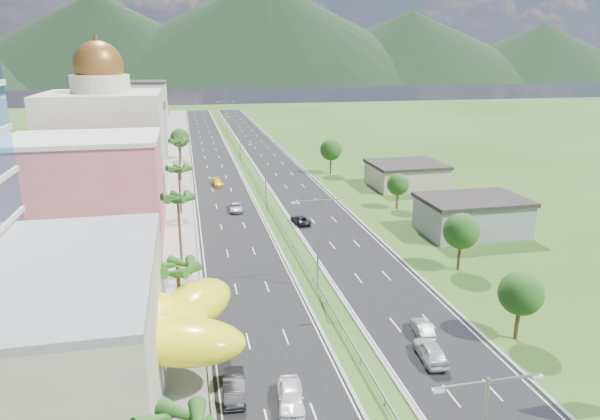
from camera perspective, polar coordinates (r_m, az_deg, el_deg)
ground at (r=54.63m, az=4.46°, el=-12.74°), size 500.00×500.00×0.00m
road_left at (r=138.36m, az=-9.25°, el=5.11°), size 11.00×260.00×0.04m
road_right at (r=139.88m, az=-3.08°, el=5.42°), size 11.00×260.00×0.04m
sidewalk_left at (r=138.23m, az=-13.19°, el=4.89°), size 7.00×260.00×0.12m
median_guardrail at (r=121.27m, az=-5.23°, el=3.96°), size 0.10×216.06×0.76m
streetlight_median_b at (r=60.70m, az=1.92°, el=-2.66°), size 6.04×0.25×11.00m
streetlight_median_c at (r=98.67m, az=-3.73°, el=4.77°), size 6.04×0.25×11.00m
streetlight_median_d at (r=142.72m, az=-6.45°, el=8.30°), size 6.04×0.25×11.00m
streetlight_median_e at (r=187.22m, az=-7.90°, el=10.15°), size 6.04×0.25×11.00m
lime_canopy at (r=47.25m, az=-18.35°, el=-11.66°), size 18.00×15.00×7.40m
pink_shophouse at (r=81.14m, az=-21.69°, el=1.63°), size 20.00×15.00×15.00m
domed_building at (r=102.72m, az=-19.96°, el=6.90°), size 20.00×20.00×28.70m
midrise_grey at (r=127.65m, az=-17.98°, el=7.23°), size 16.00×15.00×16.00m
midrise_beige at (r=149.55m, az=-17.17°, el=7.95°), size 16.00×15.00×13.00m
midrise_white at (r=172.02m, az=-16.66°, el=9.85°), size 16.00×15.00×18.00m
shed_near at (r=85.65m, az=17.85°, el=-0.74°), size 15.00×10.00×5.00m
shed_far at (r=112.52m, az=11.24°, el=3.56°), size 14.00×12.00×4.40m
palm_tree_b at (r=51.48m, az=-12.91°, el=-6.29°), size 3.60×3.60×8.10m
palm_tree_c at (r=70.01m, az=-12.91°, el=1.02°), size 3.60×3.60×9.60m
palm_tree_d at (r=92.62m, az=-12.81°, el=4.13°), size 3.60×3.60×8.60m
palm_tree_e at (r=117.07m, az=-12.81°, el=7.01°), size 3.60×3.60×9.40m
leafy_tree_lfar at (r=142.20m, az=-12.71°, el=7.50°), size 4.90×4.90×8.05m
leafy_tree_ra at (r=55.03m, az=22.49°, el=-8.25°), size 4.20×4.20×6.90m
leafy_tree_rb at (r=69.79m, az=16.82°, el=-2.17°), size 4.55×4.55×7.47m
leafy_tree_rc at (r=95.53m, az=10.40°, el=2.68°), size 3.85×3.85×6.33m
leafy_tree_rd at (r=121.82m, az=3.31°, el=6.44°), size 4.90×4.90×8.05m
mountain_ridge at (r=501.84m, az=-3.75°, el=13.30°), size 860.00×140.00×90.00m
car_white_near_left at (r=43.99m, az=-1.00°, el=-19.29°), size 2.64×5.21×1.70m
car_dark_left at (r=45.44m, az=-7.05°, el=-18.19°), size 1.97×4.99×1.61m
car_silver_mid_left at (r=93.88m, az=-6.89°, el=0.30°), size 2.40×5.07×1.40m
car_yellow_far_left at (r=112.52m, az=-8.78°, el=2.92°), size 2.55×5.05×1.41m
car_white_near_right at (r=50.85m, az=13.76°, el=-14.42°), size 2.51×5.21×1.72m
car_silver_right at (r=54.80m, az=12.90°, el=-12.16°), size 2.01×4.36×1.38m
car_dark_far_right at (r=86.30m, az=0.05°, el=-1.06°), size 2.86×4.93×1.29m
motorcycle at (r=52.11m, az=-6.74°, el=-13.44°), size 0.73×2.18×1.38m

